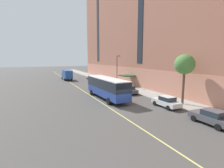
{
  "coord_description": "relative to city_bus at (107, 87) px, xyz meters",
  "views": [
    {
      "loc": [
        -11.09,
        -19.94,
        6.74
      ],
      "look_at": [
        2.57,
        10.4,
        1.8
      ],
      "focal_mm": 28.0,
      "sensor_mm": 36.0,
      "label": 1
    }
  ],
  "objects": [
    {
      "name": "parked_car_white_6",
      "position": [
        5.63,
        -8.02,
        -1.26
      ],
      "size": [
        1.94,
        4.37,
        1.56
      ],
      "color": "silver",
      "rests_on": "ground"
    },
    {
      "name": "box_truck",
      "position": [
        -1.5,
        28.34,
        -0.3
      ],
      "size": [
        2.41,
        7.25,
        3.08
      ],
      "color": "#285199",
      "rests_on": "ground"
    },
    {
      "name": "parked_car_darkgray_0",
      "position": [
        5.45,
        -14.96,
        -1.26
      ],
      "size": [
        2.0,
        4.4,
        1.56
      ],
      "color": "#4C4C51",
      "rests_on": "ground"
    },
    {
      "name": "parked_car_white_1",
      "position": [
        5.49,
        20.3,
        -1.26
      ],
      "size": [
        2.05,
        4.67,
        1.56
      ],
      "color": "silver",
      "rests_on": "ground"
    },
    {
      "name": "sidewalk",
      "position": [
        8.96,
        -3.44,
        -1.97
      ],
      "size": [
        4.4,
        160.0,
        0.15
      ],
      "primitive_type": "cube",
      "color": "#9E9B93",
      "rests_on": "ground"
    },
    {
      "name": "parked_car_darkgray_5",
      "position": [
        5.54,
        2.24,
        -1.26
      ],
      "size": [
        1.96,
        4.24,
        1.56
      ],
      "color": "#4C4C51",
      "rests_on": "ground"
    },
    {
      "name": "ground_plane",
      "position": [
        0.21,
        -6.44,
        -2.04
      ],
      "size": [
        260.0,
        260.0,
        0.0
      ],
      "primitive_type": "plane",
      "color": "#4C4947"
    },
    {
      "name": "street_lamp",
      "position": [
        7.36,
        11.01,
        2.5
      ],
      "size": [
        0.36,
        1.48,
        7.22
      ],
      "color": "#2D2D30",
      "rests_on": "sidewalk"
    },
    {
      "name": "street_tree_mid_block",
      "position": [
        8.65,
        -8.01,
        3.75
      ],
      "size": [
        2.84,
        2.84,
        7.14
      ],
      "color": "brown",
      "rests_on": "sidewalk"
    },
    {
      "name": "lane_centerline",
      "position": [
        -1.7,
        -3.44,
        -2.04
      ],
      "size": [
        0.16,
        140.0,
        0.01
      ],
      "primitive_type": "cube",
      "color": "#E0D66B",
      "rests_on": "ground"
    },
    {
      "name": "city_bus",
      "position": [
        0.0,
        0.0,
        0.0
      ],
      "size": [
        3.15,
        11.69,
        3.51
      ],
      "color": "navy",
      "rests_on": "ground"
    },
    {
      "name": "parked_car_navy_3",
      "position": [
        5.62,
        12.87,
        -1.26
      ],
      "size": [
        1.92,
        4.61,
        1.56
      ],
      "color": "navy",
      "rests_on": "ground"
    },
    {
      "name": "parked_car_silver_4",
      "position": [
        5.64,
        26.31,
        -1.26
      ],
      "size": [
        2.07,
        4.6,
        1.56
      ],
      "color": "#B7B7BC",
      "rests_on": "ground"
    }
  ]
}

